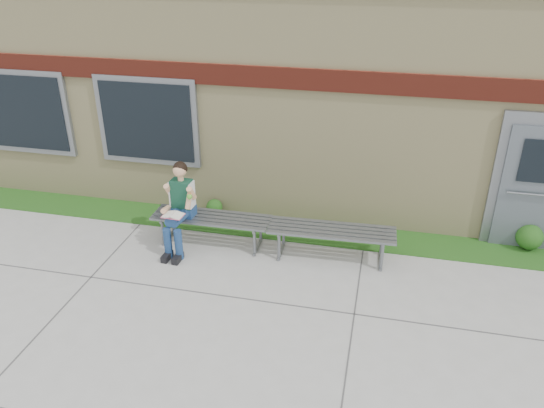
# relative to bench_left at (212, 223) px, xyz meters

# --- Properties ---
(ground) EXTENTS (80.00, 80.00, 0.00)m
(ground) POSITION_rel_bench_left_xyz_m (1.51, -1.88, -0.39)
(ground) COLOR #9E9E99
(ground) RESTS_ON ground
(grass_strip) EXTENTS (16.00, 0.80, 0.02)m
(grass_strip) POSITION_rel_bench_left_xyz_m (1.51, 0.72, -0.38)
(grass_strip) COLOR #165218
(grass_strip) RESTS_ON ground
(school_building) EXTENTS (16.20, 6.22, 4.20)m
(school_building) POSITION_rel_bench_left_xyz_m (1.51, 4.11, 1.71)
(school_building) COLOR beige
(school_building) RESTS_ON ground
(bench_left) EXTENTS (1.97, 0.57, 0.51)m
(bench_left) POSITION_rel_bench_left_xyz_m (0.00, 0.00, 0.00)
(bench_left) COLOR slate
(bench_left) RESTS_ON ground
(bench_right) EXTENTS (2.03, 0.63, 0.52)m
(bench_right) POSITION_rel_bench_left_xyz_m (2.00, -0.00, 0.01)
(bench_right) COLOR slate
(bench_right) RESTS_ON ground
(girl) EXTENTS (0.52, 0.87, 1.47)m
(girl) POSITION_rel_bench_left_xyz_m (-0.45, -0.22, 0.38)
(girl) COLOR navy
(girl) RESTS_ON ground
(shrub_mid) EXTENTS (0.30, 0.30, 0.30)m
(shrub_mid) POSITION_rel_bench_left_xyz_m (-0.28, 0.97, -0.23)
(shrub_mid) COLOR #165218
(shrub_mid) RESTS_ON grass_strip
(shrub_east) EXTENTS (0.43, 0.43, 0.43)m
(shrub_east) POSITION_rel_bench_left_xyz_m (5.16, 0.97, -0.16)
(shrub_east) COLOR #165218
(shrub_east) RESTS_ON grass_strip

